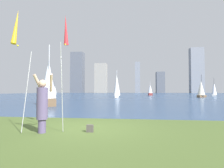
{
  "coord_description": "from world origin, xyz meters",
  "views": [
    {
      "loc": [
        1.79,
        -6.97,
        1.37
      ],
      "look_at": [
        -0.91,
        14.4,
        2.13
      ],
      "focal_mm": 30.52,
      "sensor_mm": 36.0,
      "label": 1
    }
  ],
  "objects_px": {
    "person": "(42,104)",
    "sailboat_5": "(117,86)",
    "sailboat_6": "(150,90)",
    "sailboat_8": "(49,83)",
    "sailboat_3": "(214,89)",
    "sailboat_2": "(55,91)",
    "kite_flag_left": "(17,30)",
    "sailboat_1": "(201,89)",
    "bag": "(90,128)",
    "kite_flag_right": "(66,34)"
  },
  "relations": [
    {
      "from": "person",
      "to": "sailboat_5",
      "type": "xyz_separation_m",
      "value": [
        -0.79,
        32.14,
        1.32
      ]
    },
    {
      "from": "person",
      "to": "sailboat_6",
      "type": "bearing_deg",
      "value": 62.17
    },
    {
      "from": "person",
      "to": "sailboat_8",
      "type": "height_order",
      "value": "sailboat_8"
    },
    {
      "from": "sailboat_3",
      "to": "sailboat_2",
      "type": "bearing_deg",
      "value": 165.83
    },
    {
      "from": "kite_flag_left",
      "to": "sailboat_5",
      "type": "bearing_deg",
      "value": 90.29
    },
    {
      "from": "sailboat_1",
      "to": "sailboat_6",
      "type": "bearing_deg",
      "value": 119.1
    },
    {
      "from": "person",
      "to": "kite_flag_left",
      "type": "relative_size",
      "value": 0.49
    },
    {
      "from": "sailboat_6",
      "to": "sailboat_2",
      "type": "bearing_deg",
      "value": 172.77
    },
    {
      "from": "bag",
      "to": "person",
      "type": "bearing_deg",
      "value": -169.07
    },
    {
      "from": "person",
      "to": "sailboat_5",
      "type": "height_order",
      "value": "sailboat_5"
    },
    {
      "from": "kite_flag_left",
      "to": "sailboat_8",
      "type": "distance_m",
      "value": 12.28
    },
    {
      "from": "sailboat_5",
      "to": "sailboat_6",
      "type": "xyz_separation_m",
      "value": [
        8.0,
        19.37,
        -0.7
      ]
    },
    {
      "from": "sailboat_3",
      "to": "bag",
      "type": "bearing_deg",
      "value": -115.39
    },
    {
      "from": "sailboat_5",
      "to": "sailboat_1",
      "type": "bearing_deg",
      "value": 9.95
    },
    {
      "from": "bag",
      "to": "sailboat_2",
      "type": "height_order",
      "value": "sailboat_2"
    },
    {
      "from": "sailboat_1",
      "to": "sailboat_6",
      "type": "distance_m",
      "value": 18.74
    },
    {
      "from": "kite_flag_right",
      "to": "sailboat_5",
      "type": "bearing_deg",
      "value": 92.53
    },
    {
      "from": "person",
      "to": "sailboat_8",
      "type": "xyz_separation_m",
      "value": [
        -5.04,
        10.9,
        1.12
      ]
    },
    {
      "from": "sailboat_8",
      "to": "person",
      "type": "bearing_deg",
      "value": -65.18
    },
    {
      "from": "sailboat_1",
      "to": "kite_flag_left",
      "type": "bearing_deg",
      "value": -115.43
    },
    {
      "from": "bag",
      "to": "sailboat_5",
      "type": "height_order",
      "value": "sailboat_5"
    },
    {
      "from": "sailboat_6",
      "to": "kite_flag_right",
      "type": "bearing_deg",
      "value": -97.35
    },
    {
      "from": "kite_flag_left",
      "to": "sailboat_2",
      "type": "height_order",
      "value": "sailboat_2"
    },
    {
      "from": "sailboat_5",
      "to": "bag",
      "type": "bearing_deg",
      "value": -85.85
    },
    {
      "from": "kite_flag_left",
      "to": "sailboat_6",
      "type": "distance_m",
      "value": 52.62
    },
    {
      "from": "bag",
      "to": "sailboat_1",
      "type": "xyz_separation_m",
      "value": [
        14.8,
        34.84,
        1.61
      ]
    },
    {
      "from": "sailboat_6",
      "to": "sailboat_3",
      "type": "bearing_deg",
      "value": -27.32
    },
    {
      "from": "sailboat_5",
      "to": "sailboat_8",
      "type": "height_order",
      "value": "sailboat_8"
    },
    {
      "from": "bag",
      "to": "sailboat_6",
      "type": "bearing_deg",
      "value": 83.66
    },
    {
      "from": "kite_flag_left",
      "to": "sailboat_6",
      "type": "xyz_separation_m",
      "value": [
        7.83,
        52.01,
        -1.68
      ]
    },
    {
      "from": "kite_flag_left",
      "to": "sailboat_6",
      "type": "bearing_deg",
      "value": 81.44
    },
    {
      "from": "sailboat_1",
      "to": "sailboat_2",
      "type": "bearing_deg",
      "value": 153.35
    },
    {
      "from": "sailboat_5",
      "to": "sailboat_2",
      "type": "bearing_deg",
      "value": 135.13
    },
    {
      "from": "kite_flag_left",
      "to": "sailboat_3",
      "type": "bearing_deg",
      "value": 62.77
    },
    {
      "from": "bag",
      "to": "sailboat_2",
      "type": "bearing_deg",
      "value": 115.03
    },
    {
      "from": "sailboat_1",
      "to": "sailboat_8",
      "type": "xyz_separation_m",
      "value": [
        -21.37,
        -24.24,
        0.34
      ]
    },
    {
      "from": "bag",
      "to": "sailboat_3",
      "type": "height_order",
      "value": "sailboat_3"
    },
    {
      "from": "kite_flag_left",
      "to": "kite_flag_right",
      "type": "xyz_separation_m",
      "value": [
        1.24,
        0.9,
        0.12
      ]
    },
    {
      "from": "kite_flag_left",
      "to": "sailboat_1",
      "type": "relative_size",
      "value": 0.83
    },
    {
      "from": "person",
      "to": "sailboat_6",
      "type": "xyz_separation_m",
      "value": [
        7.21,
        51.51,
        0.62
      ]
    },
    {
      "from": "kite_flag_right",
      "to": "sailboat_1",
      "type": "bearing_deg",
      "value": 65.67
    },
    {
      "from": "kite_flag_left",
      "to": "sailboat_2",
      "type": "relative_size",
      "value": 0.84
    },
    {
      "from": "sailboat_3",
      "to": "sailboat_6",
      "type": "distance_m",
      "value": 16.83
    },
    {
      "from": "person",
      "to": "kite_flag_left",
      "type": "bearing_deg",
      "value": -160.97
    },
    {
      "from": "sailboat_6",
      "to": "kite_flag_left",
      "type": "bearing_deg",
      "value": -98.56
    },
    {
      "from": "kite_flag_left",
      "to": "sailboat_3",
      "type": "height_order",
      "value": "sailboat_3"
    },
    {
      "from": "kite_flag_left",
      "to": "sailboat_2",
      "type": "xyz_separation_m",
      "value": [
        -23.64,
        56.0,
        -1.86
      ]
    },
    {
      "from": "sailboat_5",
      "to": "sailboat_8",
      "type": "bearing_deg",
      "value": -101.33
    },
    {
      "from": "sailboat_1",
      "to": "sailboat_2",
      "type": "height_order",
      "value": "sailboat_1"
    },
    {
      "from": "kite_flag_right",
      "to": "sailboat_8",
      "type": "relative_size",
      "value": 0.71
    }
  ]
}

